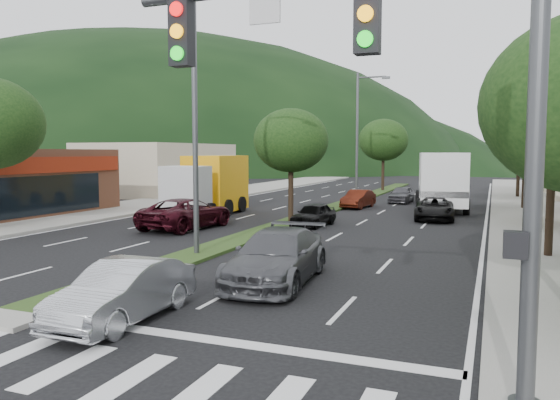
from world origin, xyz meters
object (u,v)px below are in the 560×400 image
at_px(tree_r_d, 526,131).
at_px(car_queue_c, 358,199).
at_px(motorhome, 441,179).
at_px(tree_r_b, 554,117).
at_px(sedan_silver, 124,291).
at_px(streetlight_mid, 360,130).
at_px(car_queue_e, 402,194).
at_px(streetlight_near, 200,103).
at_px(car_queue_a, 313,215).
at_px(tree_r_c, 537,133).
at_px(car_queue_b, 277,257).
at_px(car_queue_d, 435,209).
at_px(tree_med_near, 291,141).
at_px(tree_med_far, 383,140).
at_px(suv_maroon, 187,213).
at_px(traffic_signal, 413,92).
at_px(tree_r_e, 520,139).
at_px(box_truck, 210,187).

bearing_deg(tree_r_d, car_queue_c, -165.67).
height_order(car_queue_c, motorhome, motorhome).
height_order(tree_r_b, sedan_silver, tree_r_b).
bearing_deg(streetlight_mid, car_queue_e, -11.18).
distance_m(streetlight_near, car_queue_a, 10.65).
xyz_separation_m(car_queue_e, motorhome, (3.14, -3.52, 1.38)).
distance_m(tree_r_c, car_queue_b, 17.11).
height_order(sedan_silver, car_queue_e, sedan_silver).
height_order(sedan_silver, car_queue_d, sedan_silver).
xyz_separation_m(tree_r_b, car_queue_e, (-8.34, 20.32, -4.40)).
height_order(car_queue_a, motorhome, motorhome).
height_order(tree_med_near, streetlight_near, streetlight_near).
bearing_deg(car_queue_d, sedan_silver, -107.02).
distance_m(tree_med_far, suv_maroon, 30.42).
distance_m(traffic_signal, car_queue_d, 24.27).
bearing_deg(streetlight_mid, tree_med_far, 91.07).
bearing_deg(tree_r_b, suv_maroon, 172.36).
height_order(tree_med_far, car_queue_c, tree_med_far).
distance_m(tree_r_d, tree_r_e, 10.00).
xyz_separation_m(tree_med_near, suv_maroon, (-4.15, -3.83, -3.66)).
bearing_deg(tree_r_c, tree_med_far, 116.57).
distance_m(streetlight_mid, motorhome, 8.59).
bearing_deg(car_queue_d, tree_r_d, 52.32).
height_order(sedan_silver, motorhome, motorhome).
relative_size(sedan_silver, car_queue_d, 0.91).
relative_size(sedan_silver, car_queue_a, 1.17).
distance_m(tree_r_c, streetlight_mid, 17.57).
bearing_deg(tree_med_far, tree_r_e, -18.43).
height_order(tree_r_b, car_queue_d, tree_r_b).
xyz_separation_m(car_queue_c, car_queue_d, (5.56, -5.00, 0.01)).
xyz_separation_m(traffic_signal, box_truck, (-15.05, 21.61, -2.94)).
height_order(streetlight_near, car_queue_a, streetlight_near).
height_order(tree_r_c, suv_maroon, tree_r_c).
height_order(tree_r_e, streetlight_mid, streetlight_mid).
bearing_deg(motorhome, car_queue_b, -103.83).
xyz_separation_m(tree_med_far, sedan_silver, (2.41, -43.40, -4.33)).
distance_m(sedan_silver, car_queue_b, 5.02).
height_order(tree_r_c, car_queue_e, tree_r_c).
bearing_deg(car_queue_b, traffic_signal, -59.75).
bearing_deg(car_queue_a, tree_med_far, 98.78).
height_order(tree_r_e, tree_med_near, tree_r_e).
bearing_deg(car_queue_a, car_queue_b, -71.48).
xyz_separation_m(traffic_signal, tree_r_c, (2.97, 21.54, 0.10)).
height_order(tree_r_d, car_queue_e, tree_r_d).
bearing_deg(tree_r_c, car_queue_d, 154.86).
height_order(streetlight_mid, car_queue_e, streetlight_mid).
relative_size(streetlight_mid, sedan_silver, 2.44).
height_order(sedan_silver, suv_maroon, suv_maroon).
distance_m(tree_r_b, sedan_silver, 15.53).
bearing_deg(tree_r_c, tree_r_b, -90.00).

